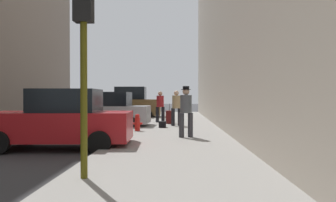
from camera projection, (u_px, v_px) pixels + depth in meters
sidewalk at (174, 143)px, 10.39m from camera, size 4.00×40.00×0.15m
parked_red_hatchback at (61, 121)px, 9.75m from camera, size 4.27×2.19×1.79m
parked_silver_sedan at (107, 111)px, 16.11m from camera, size 4.26×2.18×1.79m
parked_bronze_suv at (129, 104)px, 23.07m from camera, size 4.61×2.09×2.25m
fire_hydrant at (137, 122)px, 13.52m from camera, size 0.42×0.22×0.70m
traffic_light at (84, 28)px, 5.65m from camera, size 0.32×0.32×3.60m
pedestrian_in_red_jacket at (160, 105)px, 18.02m from camera, size 0.52×0.46×1.71m
pedestrian_in_tan_coat at (176, 106)px, 15.88m from camera, size 0.51×0.42×1.71m
pedestrian_with_beanie at (186, 109)px, 11.37m from camera, size 0.53×0.48×1.78m
rolling_suitcase at (169, 117)px, 17.23m from camera, size 0.42×0.60×1.04m
duffel_bag at (162, 124)px, 15.02m from camera, size 0.32×0.44×0.28m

